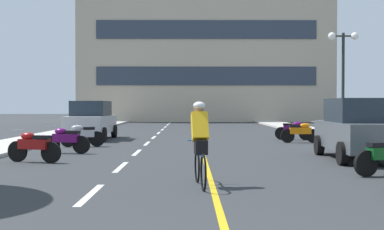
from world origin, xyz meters
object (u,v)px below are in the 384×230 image
(street_lamp_mid, at_px, (343,60))
(parked_car_mid, at_px, (91,120))
(motorcycle_6, at_px, (82,135))
(motorcycle_8, at_px, (294,130))
(parked_car_near, at_px, (359,129))
(motorcycle_4, at_px, (34,146))
(motorcycle_5, at_px, (66,139))
(motorcycle_7, at_px, (301,132))
(cyclist_rider, at_px, (200,142))

(street_lamp_mid, relative_size, parked_car_mid, 1.18)
(motorcycle_6, distance_m, motorcycle_8, 9.82)
(parked_car_near, distance_m, motorcycle_4, 9.46)
(motorcycle_4, relative_size, motorcycle_6, 0.98)
(parked_car_mid, height_order, motorcycle_5, parked_car_mid)
(street_lamp_mid, relative_size, motorcycle_8, 2.99)
(motorcycle_6, height_order, motorcycle_8, same)
(motorcycle_7, distance_m, motorcycle_8, 1.80)
(street_lamp_mid, bearing_deg, parked_car_mid, -178.32)
(parked_car_near, relative_size, cyclist_rider, 2.41)
(parked_car_near, relative_size, motorcycle_6, 2.52)
(motorcycle_4, height_order, motorcycle_5, same)
(motorcycle_5, xyz_separation_m, cyclist_rider, (4.36, -6.75, 0.41))
(parked_car_mid, height_order, motorcycle_7, parked_car_mid)
(motorcycle_6, height_order, motorcycle_7, same)
(motorcycle_5, bearing_deg, cyclist_rider, -57.16)
(motorcycle_5, relative_size, motorcycle_7, 0.98)
(parked_car_near, xyz_separation_m, parked_car_mid, (-9.68, 8.86, 0.00))
(street_lamp_mid, xyz_separation_m, motorcycle_4, (-11.81, -9.87, -3.32))
(motorcycle_4, bearing_deg, street_lamp_mid, 39.91)
(cyclist_rider, bearing_deg, motorcycle_6, 114.94)
(motorcycle_4, height_order, motorcycle_7, same)
(motorcycle_4, bearing_deg, motorcycle_7, 38.58)
(street_lamp_mid, bearing_deg, motorcycle_8, -163.69)
(motorcycle_7, bearing_deg, motorcycle_5, -152.26)
(parked_car_mid, xyz_separation_m, cyclist_rider, (4.87, -13.64, -0.03))
(motorcycle_4, bearing_deg, motorcycle_8, 44.56)
(parked_car_near, distance_m, motorcycle_6, 10.31)
(motorcycle_4, xyz_separation_m, cyclist_rider, (4.61, -4.12, 0.41))
(parked_car_near, xyz_separation_m, motorcycle_6, (-9.19, 4.65, -0.44))
(motorcycle_6, xyz_separation_m, motorcycle_7, (8.97, 2.03, 0.00))
(parked_car_near, bearing_deg, motorcycle_6, 153.19)
(parked_car_mid, bearing_deg, motorcycle_7, -13.00)
(motorcycle_6, xyz_separation_m, motorcycle_8, (9.04, 3.82, 0.00))
(motorcycle_4, bearing_deg, parked_car_near, 4.02)
(motorcycle_8, distance_m, cyclist_rider, 14.05)
(motorcycle_7, bearing_deg, motorcycle_4, -141.42)
(parked_car_mid, distance_m, motorcycle_7, 9.71)
(motorcycle_4, bearing_deg, motorcycle_6, 87.55)
(motorcycle_8, bearing_deg, motorcycle_7, -92.32)
(cyclist_rider, bearing_deg, motorcycle_8, 70.62)
(street_lamp_mid, height_order, motorcycle_6, street_lamp_mid)
(parked_car_near, bearing_deg, motorcycle_5, 167.86)
(street_lamp_mid, xyz_separation_m, motorcycle_8, (-2.54, -0.74, -3.32))
(cyclist_rider, bearing_deg, motorcycle_7, 68.17)
(motorcycle_5, relative_size, motorcycle_6, 0.99)
(motorcycle_4, distance_m, motorcycle_5, 2.65)
(street_lamp_mid, distance_m, parked_car_mid, 12.41)
(street_lamp_mid, bearing_deg, motorcycle_6, -158.48)
(street_lamp_mid, xyz_separation_m, cyclist_rider, (-7.20, -13.99, -2.91))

